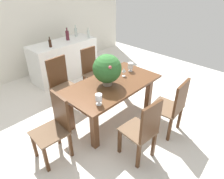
# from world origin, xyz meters

# --- Properties ---
(ground_plane) EXTENTS (7.04, 7.04, 0.00)m
(ground_plane) POSITION_xyz_m (0.00, 0.00, 0.00)
(ground_plane) COLOR silver
(back_wall) EXTENTS (6.40, 0.10, 2.60)m
(back_wall) POSITION_xyz_m (0.00, 2.60, 1.30)
(back_wall) COLOR silver
(back_wall) RESTS_ON ground
(dining_table) EXTENTS (1.72, 0.92, 0.74)m
(dining_table) POSITION_xyz_m (0.00, -0.29, 0.61)
(dining_table) COLOR brown
(dining_table) RESTS_ON ground
(chair_far_left) EXTENTS (0.46, 0.47, 1.03)m
(chair_far_left) POSITION_xyz_m (-0.39, 0.69, 0.57)
(chair_far_left) COLOR #4C2D19
(chair_far_left) RESTS_ON ground
(chair_head_end) EXTENTS (0.49, 0.46, 0.99)m
(chair_head_end) POSITION_xyz_m (-1.17, -0.29, 0.55)
(chair_head_end) COLOR #4C2D19
(chair_head_end) RESTS_ON ground
(chair_near_right) EXTENTS (0.51, 0.50, 1.00)m
(chair_near_right) POSITION_xyz_m (0.40, -1.26, 0.55)
(chair_near_right) COLOR #4C2D19
(chair_near_right) RESTS_ON ground
(chair_far_right) EXTENTS (0.41, 0.45, 1.03)m
(chair_far_right) POSITION_xyz_m (0.39, 0.68, 0.56)
(chair_far_right) COLOR #4C2D19
(chair_far_right) RESTS_ON ground
(chair_near_left) EXTENTS (0.45, 0.48, 1.02)m
(chair_near_left) POSITION_xyz_m (-0.40, -1.26, 0.55)
(chair_near_left) COLOR #4C2D19
(chair_near_left) RESTS_ON ground
(flower_centerpiece) EXTENTS (0.48, 0.48, 0.53)m
(flower_centerpiece) POSITION_xyz_m (-0.09, -0.26, 1.04)
(flower_centerpiece) COLOR gray
(flower_centerpiece) RESTS_ON dining_table
(crystal_vase_left) EXTENTS (0.10, 0.10, 0.17)m
(crystal_vase_left) POSITION_xyz_m (0.60, -0.21, 0.85)
(crystal_vase_left) COLOR silver
(crystal_vase_left) RESTS_ON dining_table
(crystal_vase_center_near) EXTENTS (0.10, 0.10, 0.17)m
(crystal_vase_center_near) POSITION_xyz_m (-0.59, -0.58, 0.85)
(crystal_vase_center_near) COLOR silver
(crystal_vase_center_near) RESTS_ON dining_table
(wine_glass) EXTENTS (0.07, 0.07, 0.16)m
(wine_glass) POSITION_xyz_m (0.35, -0.26, 0.86)
(wine_glass) COLOR silver
(wine_glass) RESTS_ON dining_table
(kitchen_counter) EXTENTS (1.65, 0.66, 0.92)m
(kitchen_counter) POSITION_xyz_m (0.44, 1.79, 0.46)
(kitchen_counter) COLOR white
(kitchen_counter) RESTS_ON ground
(wine_bottle_dark) EXTENTS (0.06, 0.06, 0.23)m
(wine_bottle_dark) POSITION_xyz_m (0.04, 1.66, 1.01)
(wine_bottle_dark) COLOR black
(wine_bottle_dark) RESTS_ON kitchen_counter
(wine_bottle_tall) EXTENTS (0.07, 0.07, 0.29)m
(wine_bottle_tall) POSITION_xyz_m (0.97, 1.92, 1.03)
(wine_bottle_tall) COLOR #B2BFB7
(wine_bottle_tall) RESTS_ON kitchen_counter
(wine_bottle_green) EXTENTS (0.06, 0.06, 0.25)m
(wine_bottle_green) POSITION_xyz_m (1.12, 1.60, 1.02)
(wine_bottle_green) COLOR #B2BFB7
(wine_bottle_green) RESTS_ON kitchen_counter
(wine_bottle_amber) EXTENTS (0.08, 0.08, 0.30)m
(wine_bottle_amber) POSITION_xyz_m (0.62, 1.81, 1.04)
(wine_bottle_amber) COLOR #511E28
(wine_bottle_amber) RESTS_ON kitchen_counter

